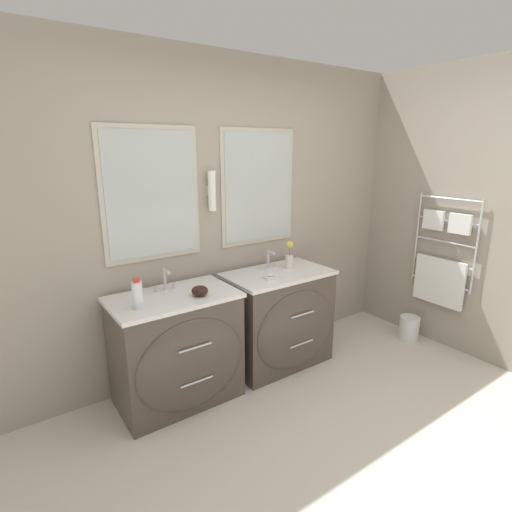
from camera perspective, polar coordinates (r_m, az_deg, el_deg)
The scene contains 12 objects.
ground_plane at distance 2.76m, azimuth 17.28°, elevation -28.30°, with size 16.00×16.00×0.00m, color beige.
wall_back at distance 3.38m, azimuth -4.90°, elevation 5.57°, with size 5.36×0.14×2.60m.
wall_right at distance 4.10m, azimuth 26.68°, elevation 5.46°, with size 0.13×3.57×2.60m.
vanity_left at distance 3.08m, azimuth -11.03°, elevation -12.98°, with size 0.91×0.61×0.84m.
vanity_right at distance 3.53m, azimuth 3.45°, elevation -8.91°, with size 0.91×0.61×0.84m.
faucet_left at distance 3.03m, azimuth -12.82°, elevation -3.42°, with size 0.17×0.11×0.17m.
faucet_right at distance 3.49m, azimuth 1.85°, elevation -0.58°, with size 0.17×0.11×0.17m.
toiletry_bottle at distance 2.74m, azimuth -16.58°, elevation -5.28°, with size 0.07×0.07×0.21m.
amenity_bowl at distance 2.90m, azimuth -8.03°, elevation -4.94°, with size 0.12×0.12×0.07m.
flower_vase at distance 3.50m, azimuth 4.79°, elevation -0.08°, with size 0.07×0.07×0.25m.
soap_dish at distance 3.24m, azimuth 2.14°, elevation -2.98°, with size 0.12×0.08×0.04m.
waste_bin at distance 4.35m, azimuth 21.04°, elevation -9.52°, with size 0.20×0.20×0.24m.
Camera 1 is at (-1.68, -1.13, 1.87)m, focal length 28.00 mm.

